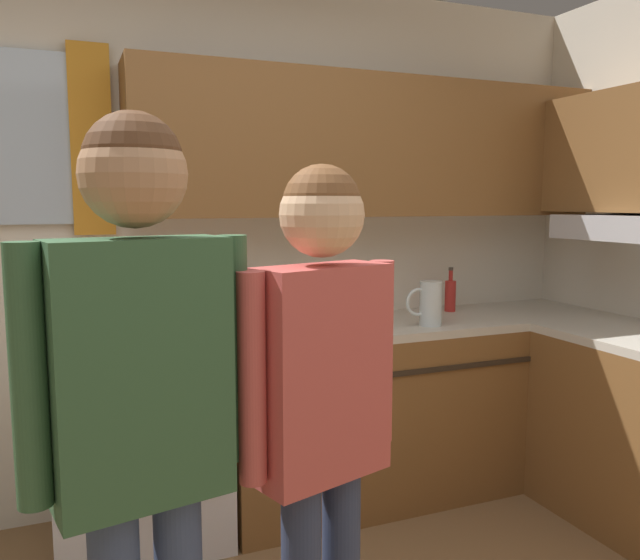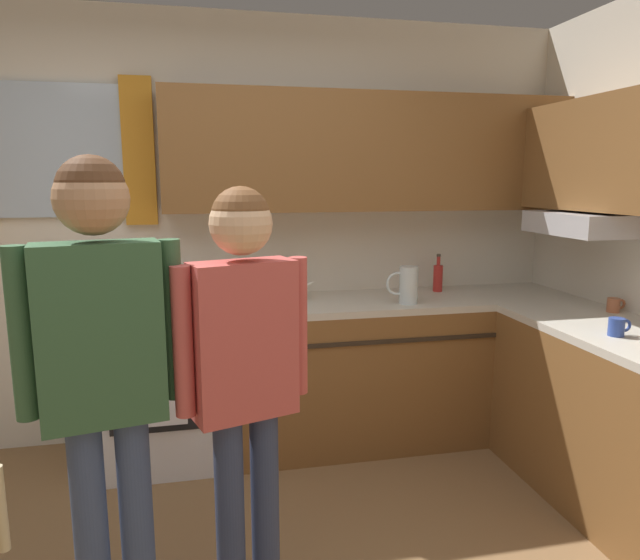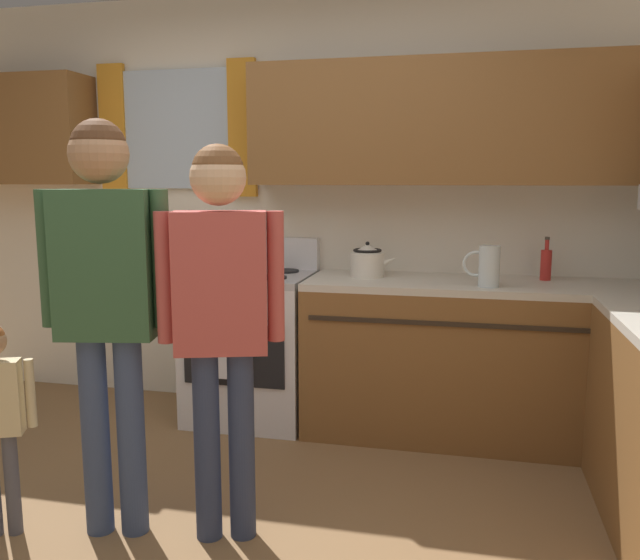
{
  "view_description": "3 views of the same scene",
  "coord_description": "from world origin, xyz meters",
  "views": [
    {
      "loc": [
        -0.47,
        -1.25,
        1.5
      ],
      "look_at": [
        0.36,
        0.8,
        1.23
      ],
      "focal_mm": 35.42,
      "sensor_mm": 36.0,
      "label": 1
    },
    {
      "loc": [
        -0.01,
        -1.71,
        1.62
      ],
      "look_at": [
        0.47,
        0.52,
        1.22
      ],
      "focal_mm": 31.84,
      "sensor_mm": 36.0,
      "label": 2
    },
    {
      "loc": [
        1.06,
        -2.11,
        1.46
      ],
      "look_at": [
        0.42,
        0.69,
        1.01
      ],
      "focal_mm": 36.12,
      "sensor_mm": 36.0,
      "label": 3
    }
  ],
  "objects": [
    {
      "name": "adult_in_plaid",
      "position": [
        0.13,
        0.22,
        1.01
      ],
      "size": [
        0.48,
        0.25,
        1.6
      ],
      "color": "#2D3856",
      "rests_on": "ground"
    },
    {
      "name": "bottle_sauce_red",
      "position": [
        1.51,
        1.69,
        0.99
      ],
      "size": [
        0.06,
        0.06,
        0.25
      ],
      "color": "red",
      "rests_on": "kitchen_counter_run"
    },
    {
      "name": "back_wall_unit",
      "position": [
        0.09,
        1.82,
        1.49
      ],
      "size": [
        4.6,
        0.42,
        2.6
      ],
      "color": "silver",
      "rests_on": "ground"
    },
    {
      "name": "kitchen_counter_run",
      "position": [
        1.57,
        1.05,
        0.45
      ],
      "size": [
        2.12,
        2.25,
        0.9
      ],
      "color": "brown",
      "rests_on": "ground"
    },
    {
      "name": "stovetop_kettle",
      "position": [
        0.51,
        1.59,
        1.0
      ],
      "size": [
        0.27,
        0.2,
        0.21
      ],
      "color": "silver",
      "rests_on": "kitchen_counter_run"
    },
    {
      "name": "water_pitcher",
      "position": [
        1.18,
        1.38,
        1.01
      ],
      "size": [
        0.19,
        0.11,
        0.22
      ],
      "color": "silver",
      "rests_on": "kitchen_counter_run"
    },
    {
      "name": "adult_holding_child",
      "position": [
        -0.33,
        0.16,
        1.07
      ],
      "size": [
        0.52,
        0.23,
        1.7
      ],
      "color": "#38476B",
      "rests_on": "ground"
    },
    {
      "name": "stove_oven",
      "position": [
        -0.2,
        1.54,
        0.47
      ],
      "size": [
        0.72,
        0.67,
        1.1
      ],
      "color": "silver",
      "rests_on": "ground"
    }
  ]
}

